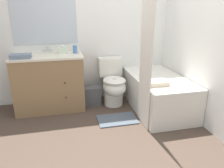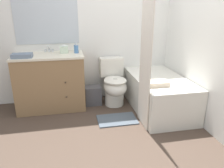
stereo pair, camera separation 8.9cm
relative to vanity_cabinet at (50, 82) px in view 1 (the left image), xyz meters
name	(u,v)px [view 1 (the left image)]	position (x,y,z in m)	size (l,w,h in m)	color
ground_plane	(115,144)	(0.75, -1.20, -0.44)	(14.00, 14.00, 0.00)	#47382D
wall_back	(93,26)	(0.74, 0.31, 0.81)	(8.00, 0.06, 2.50)	silver
wall_right	(190,28)	(2.04, -0.46, 0.81)	(0.05, 2.48, 2.50)	silver
vanity_cabinet	(50,82)	(0.00, 0.00, 0.00)	(1.04, 0.60, 0.86)	olive
sink_faucet	(47,50)	(0.00, 0.21, 0.46)	(0.14, 0.12, 0.12)	silver
toilet	(113,84)	(1.00, -0.07, -0.10)	(0.39, 0.65, 0.74)	silver
bathtub	(157,93)	(1.63, -0.40, -0.18)	(0.75, 1.37, 0.53)	silver
shower_curtain	(146,55)	(1.25, -0.81, 0.53)	(0.01, 0.38, 1.93)	silver
wastebasket	(92,95)	(0.66, -0.01, -0.29)	(0.26, 0.22, 0.31)	#4C4C51
tissue_box	(63,50)	(0.24, 0.10, 0.47)	(0.12, 0.14, 0.12)	silver
soap_dispenser	(75,49)	(0.42, 0.04, 0.49)	(0.07, 0.07, 0.15)	#4C7AB2
hand_towel_folded	(21,56)	(-0.34, -0.15, 0.45)	(0.28, 0.17, 0.06)	slate
bath_towel_folded	(157,83)	(1.45, -0.75, 0.12)	(0.30, 0.19, 0.06)	beige
bath_mat	(117,119)	(0.92, -0.64, -0.43)	(0.56, 0.37, 0.02)	#4C5660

